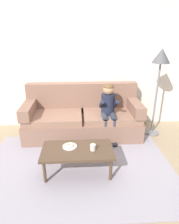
{
  "coord_description": "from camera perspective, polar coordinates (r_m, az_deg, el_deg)",
  "views": [
    {
      "loc": [
        0.03,
        -2.76,
        1.96
      ],
      "look_at": [
        0.21,
        0.45,
        0.65
      ],
      "focal_mm": 31.13,
      "sensor_mm": 36.0,
      "label": 1
    }
  ],
  "objects": [
    {
      "name": "ground",
      "position": [
        3.39,
        -3.25,
        -13.23
      ],
      "size": [
        10.0,
        10.0,
        0.0
      ],
      "primitive_type": "plane",
      "color": "#9E896B"
    },
    {
      "name": "donut",
      "position": [
        2.92,
        -5.84,
        -9.61
      ],
      "size": [
        0.13,
        0.13,
        0.04
      ],
      "primitive_type": "torus",
      "rotation": [
        0.0,
        0.0,
        1.64
      ],
      "color": "beige",
      "rests_on": "plate"
    },
    {
      "name": "couch",
      "position": [
        3.96,
        -2.05,
        -1.75
      ],
      "size": [
        2.27,
        0.9,
        1.01
      ],
      "color": "#846051",
      "rests_on": "ground"
    },
    {
      "name": "floor_lamp",
      "position": [
        3.9,
        20.08,
        12.71
      ],
      "size": [
        0.33,
        0.33,
        1.71
      ],
      "color": "slate",
      "rests_on": "ground"
    },
    {
      "name": "area_rug",
      "position": [
        3.19,
        -3.23,
        -15.75
      ],
      "size": [
        2.94,
        2.04,
        0.01
      ],
      "primitive_type": "cube",
      "color": "#9993A3",
      "rests_on": "ground"
    },
    {
      "name": "coffee_table",
      "position": [
        2.89,
        -3.51,
        -11.55
      ],
      "size": [
        1.04,
        0.54,
        0.4
      ],
      "color": "#4C3828",
      "rests_on": "ground"
    },
    {
      "name": "plate",
      "position": [
        2.93,
        -5.82,
        -10.02
      ],
      "size": [
        0.21,
        0.21,
        0.01
      ],
      "primitive_type": "cylinder",
      "color": "white",
      "rests_on": "coffee_table"
    },
    {
      "name": "wall_back",
      "position": [
        4.2,
        -3.77,
        14.44
      ],
      "size": [
        8.0,
        0.1,
        2.8
      ],
      "primitive_type": "cube",
      "color": "silver",
      "rests_on": "ground"
    },
    {
      "name": "person_child",
      "position": [
        3.68,
        5.6,
        1.54
      ],
      "size": [
        0.34,
        0.58,
        1.1
      ],
      "color": "#1E2338",
      "rests_on": "ground"
    },
    {
      "name": "mug",
      "position": [
        2.83,
        1.01,
        -10.34
      ],
      "size": [
        0.08,
        0.08,
        0.09
      ],
      "primitive_type": "cylinder",
      "color": "silver",
      "rests_on": "coffee_table"
    }
  ]
}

